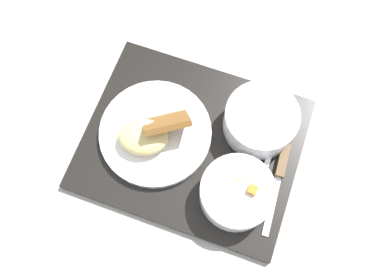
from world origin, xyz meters
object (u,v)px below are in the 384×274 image
object	(u,v)px
plate_main	(153,134)
knife	(281,169)
bowl_salad	(237,193)
bowl_soup	(261,119)
spoon	(263,173)

from	to	relation	value
plate_main	knife	distance (m)	0.24
bowl_salad	knife	xyz separation A→B (m)	(-0.07, -0.07, -0.02)
bowl_soup	knife	xyz separation A→B (m)	(-0.05, 0.07, -0.03)
bowl_soup	plate_main	xyz separation A→B (m)	(0.18, 0.06, -0.02)
bowl_salad	plate_main	bearing A→B (deg)	-23.86
knife	spoon	size ratio (longest dim) A/B	1.24
bowl_salad	bowl_soup	xyz separation A→B (m)	(-0.02, -0.14, 0.00)
bowl_soup	plate_main	bearing A→B (deg)	19.41
knife	spoon	xyz separation A→B (m)	(0.03, 0.01, -0.00)
plate_main	knife	bearing A→B (deg)	177.89
knife	plate_main	bearing A→B (deg)	-89.04
bowl_soup	plate_main	world-z (taller)	plate_main
spoon	bowl_soup	bearing A→B (deg)	-154.52
knife	spoon	bearing A→B (deg)	-62.16
bowl_salad	knife	world-z (taller)	bowl_salad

